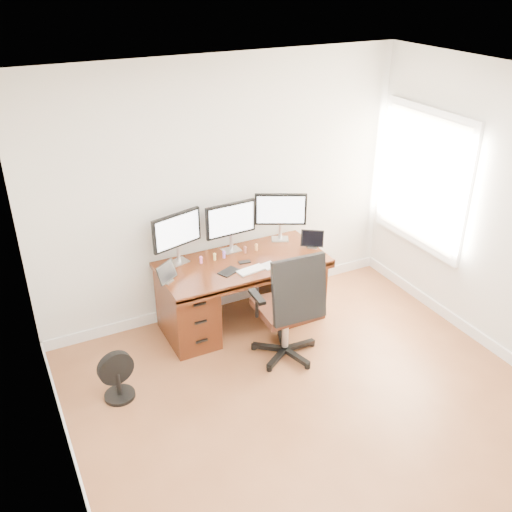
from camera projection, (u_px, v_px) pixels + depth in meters
name	position (u px, v px, depth m)	size (l,w,h in m)	color
ground	(338.00, 434.00, 4.67)	(4.50, 4.50, 0.00)	brown
back_wall	(223.00, 191.00, 5.82)	(4.00, 0.10, 2.70)	white
desk	(242.00, 289.00, 5.93)	(1.70, 0.80, 0.75)	#49200E
office_chair	(288.00, 324.00, 5.40)	(0.68, 0.65, 1.17)	black
floor_fan	(117.00, 377.00, 4.96)	(0.32, 0.27, 0.47)	black
monitor_left	(177.00, 232.00, 5.57)	(0.54, 0.19, 0.53)	silver
monitor_center	(231.00, 221.00, 5.80)	(0.55, 0.15, 0.53)	silver
monitor_right	(281.00, 211.00, 6.03)	(0.51, 0.28, 0.53)	silver
tablet_left	(167.00, 274.00, 5.34)	(0.24, 0.19, 0.19)	silver
tablet_right	(313.00, 240.00, 5.98)	(0.24, 0.19, 0.19)	silver
keyboard	(251.00, 270.00, 5.56)	(0.28, 0.12, 0.01)	white
trackpad	(269.00, 266.00, 5.65)	(0.14, 0.14, 0.01)	silver
drawing_tablet	(229.00, 272.00, 5.54)	(0.20, 0.13, 0.01)	black
phone	(245.00, 262.00, 5.72)	(0.12, 0.06, 0.01)	black
figurine_pink	(201.00, 259.00, 5.68)	(0.03, 0.03, 0.08)	pink
figurine_yellow	(215.00, 256.00, 5.74)	(0.03, 0.03, 0.08)	#E0C567
figurine_purple	(224.00, 254.00, 5.78)	(0.03, 0.03, 0.08)	#A065DC
figurine_brown	(245.00, 249.00, 5.88)	(0.03, 0.03, 0.08)	#995749
figurine_orange	(256.00, 247.00, 5.93)	(0.03, 0.03, 0.08)	#E69C4F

